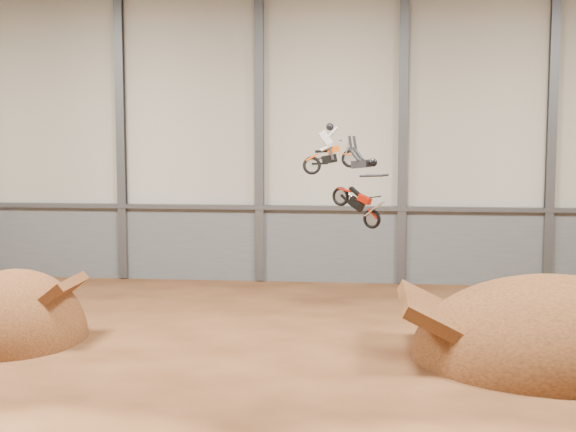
# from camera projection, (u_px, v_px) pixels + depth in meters

# --- Properties ---
(floor) EXTENTS (40.00, 40.00, 0.00)m
(floor) POSITION_uv_depth(u_px,v_px,m) (305.00, 378.00, 23.30)
(floor) COLOR #462512
(floor) RESTS_ON ground
(back_wall) EXTENTS (40.00, 0.10, 14.00)m
(back_wall) POSITION_uv_depth(u_px,v_px,m) (331.00, 134.00, 37.40)
(back_wall) COLOR #BBB7A6
(back_wall) RESTS_ON ground
(lower_band_back) EXTENTS (39.80, 0.18, 3.50)m
(lower_band_back) POSITION_uv_depth(u_px,v_px,m) (330.00, 246.00, 37.86)
(lower_band_back) COLOR #5C5F64
(lower_band_back) RESTS_ON ground
(steel_rail) EXTENTS (39.80, 0.35, 0.20)m
(steel_rail) POSITION_uv_depth(u_px,v_px,m) (330.00, 208.00, 37.52)
(steel_rail) COLOR #47494F
(steel_rail) RESTS_ON lower_band_back
(steel_column_1) EXTENTS (0.40, 0.36, 13.90)m
(steel_column_1) POSITION_uv_depth(u_px,v_px,m) (121.00, 134.00, 38.20)
(steel_column_1) COLOR #47494F
(steel_column_1) RESTS_ON ground
(steel_column_2) EXTENTS (0.40, 0.36, 13.90)m
(steel_column_2) POSITION_uv_depth(u_px,v_px,m) (259.00, 134.00, 37.53)
(steel_column_2) COLOR #47494F
(steel_column_2) RESTS_ON ground
(steel_column_3) EXTENTS (0.40, 0.36, 13.90)m
(steel_column_3) POSITION_uv_depth(u_px,v_px,m) (403.00, 134.00, 36.86)
(steel_column_3) COLOR #47494F
(steel_column_3) RESTS_ON ground
(steel_column_4) EXTENTS (0.40, 0.36, 13.90)m
(steel_column_4) POSITION_uv_depth(u_px,v_px,m) (552.00, 134.00, 36.20)
(steel_column_4) COLOR #47494F
(steel_column_4) RESTS_ON ground
(takeoff_ramp) EXTENTS (4.87, 5.62, 4.87)m
(takeoff_ramp) POSITION_uv_depth(u_px,v_px,m) (14.00, 340.00, 27.58)
(takeoff_ramp) COLOR #422210
(takeoff_ramp) RESTS_ON ground
(landing_ramp) EXTENTS (9.11, 8.05, 5.25)m
(landing_ramp) POSITION_uv_depth(u_px,v_px,m) (555.00, 358.00, 25.31)
(landing_ramp) COLOR #422210
(landing_ramp) RESTS_ON ground
(fmx_rider_a) EXTENTS (2.49, 1.12, 2.24)m
(fmx_rider_a) POSITION_uv_depth(u_px,v_px,m) (333.00, 145.00, 29.45)
(fmx_rider_a) COLOR #CE4907
(fmx_rider_b) EXTENTS (3.21, 2.35, 3.17)m
(fmx_rider_b) POSITION_uv_depth(u_px,v_px,m) (352.00, 181.00, 25.14)
(fmx_rider_b) COLOR #AA1405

